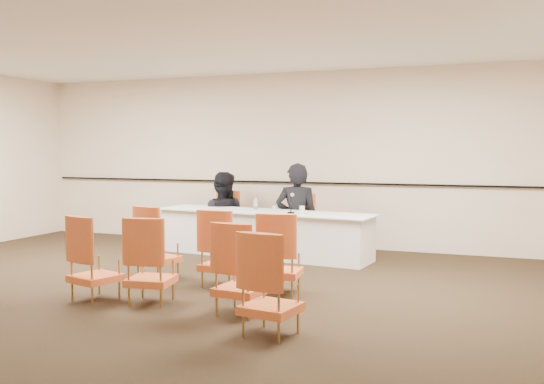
# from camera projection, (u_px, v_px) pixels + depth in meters

# --- Properties ---
(floor) EXTENTS (10.00, 10.00, 0.00)m
(floor) POSITION_uv_depth(u_px,v_px,m) (175.00, 295.00, 6.93)
(floor) COLOR black
(floor) RESTS_ON ground
(ceiling) EXTENTS (10.00, 10.00, 0.00)m
(ceiling) POSITION_uv_depth(u_px,v_px,m) (172.00, 30.00, 6.72)
(ceiling) COLOR white
(ceiling) RESTS_ON ground
(wall_back) EXTENTS (10.00, 0.04, 3.00)m
(wall_back) POSITION_uv_depth(u_px,v_px,m) (291.00, 159.00, 10.55)
(wall_back) COLOR beige
(wall_back) RESTS_ON ground
(wall_rail) EXTENTS (9.80, 0.04, 0.03)m
(wall_rail) POSITION_uv_depth(u_px,v_px,m) (290.00, 182.00, 10.54)
(wall_rail) COLOR black
(wall_rail) RESTS_ON wall_back
(panel_table) EXTENTS (3.61, 1.21, 0.71)m
(panel_table) POSITION_uv_depth(u_px,v_px,m) (264.00, 234.00, 9.48)
(panel_table) COLOR white
(panel_table) RESTS_ON ground
(panelist_main) EXTENTS (0.77, 0.59, 1.91)m
(panelist_main) POSITION_uv_depth(u_px,v_px,m) (297.00, 222.00, 9.80)
(panelist_main) COLOR black
(panelist_main) RESTS_ON ground
(panelist_main_chair) EXTENTS (0.55, 0.55, 0.95)m
(panelist_main_chair) POSITION_uv_depth(u_px,v_px,m) (297.00, 223.00, 9.80)
(panelist_main_chair) COLOR #B74D20
(panelist_main_chair) RESTS_ON ground
(panelist_second) EXTENTS (0.98, 0.83, 1.78)m
(panelist_second) POSITION_uv_depth(u_px,v_px,m) (222.00, 223.00, 10.46)
(panelist_second) COLOR black
(panelist_second) RESTS_ON ground
(panelist_second_chair) EXTENTS (0.55, 0.55, 0.95)m
(panelist_second_chair) POSITION_uv_depth(u_px,v_px,m) (222.00, 219.00, 10.46)
(panelist_second_chair) COLOR #B74D20
(panelist_second_chair) RESTS_ON ground
(papers) EXTENTS (0.36, 0.32, 0.00)m
(papers) POSITION_uv_depth(u_px,v_px,m) (292.00, 213.00, 9.12)
(papers) COLOR white
(papers) RESTS_ON panel_table
(microphone) EXTENTS (0.15, 0.24, 0.31)m
(microphone) POSITION_uv_depth(u_px,v_px,m) (291.00, 203.00, 9.08)
(microphone) COLOR black
(microphone) RESTS_ON panel_table
(water_bottle) EXTENTS (0.08, 0.08, 0.21)m
(water_bottle) POSITION_uv_depth(u_px,v_px,m) (256.00, 205.00, 9.42)
(water_bottle) COLOR teal
(water_bottle) RESTS_ON panel_table
(drinking_glass) EXTENTS (0.08, 0.08, 0.10)m
(drinking_glass) POSITION_uv_depth(u_px,v_px,m) (274.00, 209.00, 9.30)
(drinking_glass) COLOR silver
(drinking_glass) RESTS_ON panel_table
(coffee_cup) EXTENTS (0.11, 0.11, 0.13)m
(coffee_cup) POSITION_uv_depth(u_px,v_px,m) (302.00, 210.00, 8.96)
(coffee_cup) COLOR white
(coffee_cup) RESTS_ON panel_table
(aud_chair_front_left) EXTENTS (0.60, 0.60, 0.95)m
(aud_chair_front_left) POSITION_uv_depth(u_px,v_px,m) (158.00, 242.00, 7.82)
(aud_chair_front_left) COLOR #B74D20
(aud_chair_front_left) RESTS_ON ground
(aud_chair_front_mid) EXTENTS (0.51, 0.51, 0.95)m
(aud_chair_front_mid) POSITION_uv_depth(u_px,v_px,m) (222.00, 248.00, 7.37)
(aud_chair_front_mid) COLOR #B74D20
(aud_chair_front_mid) RESTS_ON ground
(aud_chair_front_right) EXTENTS (0.55, 0.55, 0.95)m
(aud_chair_front_right) POSITION_uv_depth(u_px,v_px,m) (280.00, 253.00, 6.99)
(aud_chair_front_right) COLOR #B74D20
(aud_chair_front_right) RESTS_ON ground
(aud_chair_back_left) EXTENTS (0.62, 0.62, 0.95)m
(aud_chair_back_left) POSITION_uv_depth(u_px,v_px,m) (95.00, 258.00, 6.70)
(aud_chair_back_left) COLOR #B74D20
(aud_chair_back_left) RESTS_ON ground
(aud_chair_back_mid) EXTENTS (0.58, 0.58, 0.95)m
(aud_chair_back_mid) POSITION_uv_depth(u_px,v_px,m) (151.00, 260.00, 6.56)
(aud_chair_back_mid) COLOR #B74D20
(aud_chair_back_mid) RESTS_ON ground
(aud_chair_back_right) EXTENTS (0.55, 0.55, 0.95)m
(aud_chair_back_right) POSITION_uv_depth(u_px,v_px,m) (241.00, 268.00, 6.11)
(aud_chair_back_right) COLOR #B74D20
(aud_chair_back_right) RESTS_ON ground
(aud_chair_extra) EXTENTS (0.57, 0.57, 0.95)m
(aud_chair_extra) POSITION_uv_depth(u_px,v_px,m) (271.00, 283.00, 5.41)
(aud_chair_extra) COLOR #B74D20
(aud_chair_extra) RESTS_ON ground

